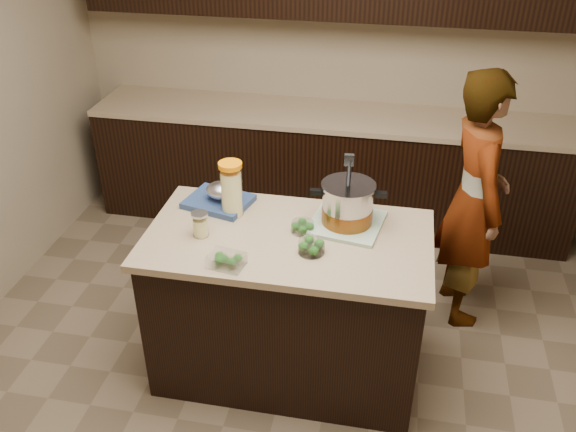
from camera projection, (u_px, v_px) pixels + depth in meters
name	position (u px, v px, depth m)	size (l,w,h in m)	color
ground_plane	(288.00, 365.00, 3.57)	(4.00, 4.00, 0.00)	brown
room_shell	(288.00, 81.00, 2.67)	(4.04, 4.04, 2.72)	tan
back_cabinets	(332.00, 106.00, 4.54)	(3.60, 0.63, 2.33)	black
island	(288.00, 305.00, 3.33)	(1.46, 0.81, 0.90)	black
dish_towel	(347.00, 223.00, 3.19)	(0.36, 0.36, 0.02)	#619168
stock_pot	(348.00, 206.00, 3.13)	(0.39, 0.31, 0.40)	#B7B7BC
lemonade_pitcher	(231.00, 191.00, 3.21)	(0.14, 0.14, 0.30)	#EAE18F
mason_jar	(200.00, 225.00, 3.07)	(0.11, 0.11, 0.14)	#EAE18F
broccoli_tub_left	(302.00, 227.00, 3.12)	(0.13, 0.13, 0.06)	silver
broccoli_tub_right	(311.00, 248.00, 2.96)	(0.15, 0.15, 0.06)	silver
broccoli_tub_rect	(226.00, 261.00, 2.87)	(0.19, 0.15, 0.06)	silver
blue_tray	(220.00, 197.00, 3.35)	(0.39, 0.34, 0.13)	navy
person	(474.00, 201.00, 3.60)	(0.59, 0.38, 1.61)	gray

